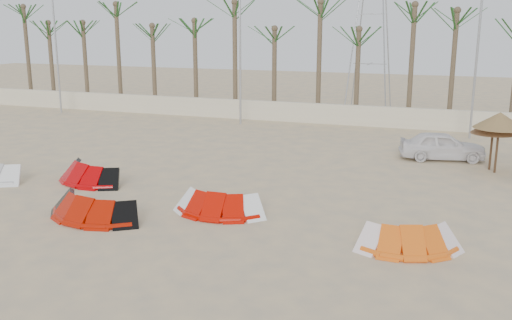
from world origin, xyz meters
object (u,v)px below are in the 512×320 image
at_px(kite_red_mid, 98,204).
at_px(parasol_left, 493,126).
at_px(kite_red_left, 93,171).
at_px(kite_orange, 410,235).
at_px(car, 442,146).
at_px(kite_red_right, 222,201).
at_px(parasol_mid, 500,120).

bearing_deg(kite_red_mid, parasol_left, 41.02).
bearing_deg(kite_red_left, kite_orange, -13.35).
bearing_deg(car, kite_red_mid, 127.66).
relative_size(parasol_left, car, 0.59).
height_order(parasol_left, car, parasol_left).
xyz_separation_m(kite_red_left, kite_red_right, (6.66, -1.96, -0.00)).
xyz_separation_m(kite_red_right, car, (6.97, 10.76, 0.26)).
relative_size(kite_red_left, kite_orange, 1.14).
height_order(kite_red_mid, kite_red_right, same).
relative_size(kite_red_right, parasol_left, 1.36).
distance_m(parasol_left, car, 2.80).
distance_m(kite_red_left, kite_red_right, 6.95).
height_order(kite_red_left, car, car).
xyz_separation_m(kite_red_mid, car, (10.83, 12.54, 0.26)).
relative_size(kite_red_right, car, 0.80).
height_order(parasol_mid, car, parasol_mid).
distance_m(kite_red_right, parasol_left, 13.21).
bearing_deg(kite_red_mid, kite_red_right, 24.81).
relative_size(parasol_left, parasol_mid, 0.87).
bearing_deg(kite_red_mid, parasol_mid, 39.30).
bearing_deg(parasol_left, kite_red_mid, -138.98).
bearing_deg(kite_orange, kite_red_mid, -176.53).
relative_size(kite_red_mid, kite_red_right, 1.18).
xyz_separation_m(kite_orange, parasol_left, (2.61, 10.62, 1.58)).
height_order(kite_red_right, parasol_left, parasol_left).
xyz_separation_m(kite_red_mid, kite_orange, (10.32, 0.63, -0.00)).
distance_m(kite_orange, car, 11.93).
distance_m(kite_red_left, parasol_mid, 17.52).
bearing_deg(kite_orange, parasol_left, 76.21).
bearing_deg(parasol_left, car, 148.46).
bearing_deg(kite_red_right, kite_red_mid, -155.19).
height_order(kite_red_left, parasol_mid, parasol_mid).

